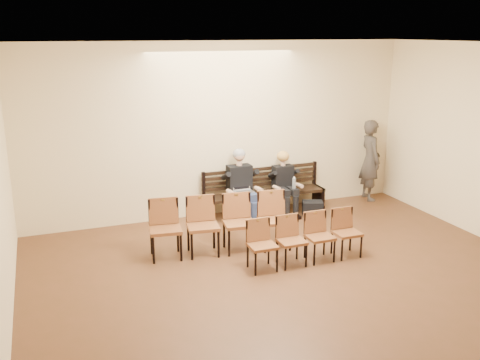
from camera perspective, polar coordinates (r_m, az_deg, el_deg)
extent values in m
plane|color=#58321E|center=(7.14, 11.84, -15.75)|extent=(10.00, 10.00, 0.00)
cube|color=beige|center=(10.80, -1.98, 5.34)|extent=(8.00, 0.02, 3.50)
cube|color=white|center=(6.12, 13.70, 13.55)|extent=(8.00, 10.00, 0.02)
cube|color=black|center=(11.15, 2.66, -2.43)|extent=(2.60, 0.90, 0.45)
cube|color=silver|center=(10.57, 0.43, -1.40)|extent=(0.41, 0.36, 0.26)
cylinder|color=silver|center=(10.95, 5.77, -0.92)|extent=(0.08, 0.08, 0.25)
cube|color=black|center=(11.11, 7.74, -3.02)|extent=(0.48, 0.41, 0.30)
imported|color=#3D3732|center=(12.21, 13.76, 2.69)|extent=(0.61, 0.82, 2.08)
cube|color=brown|center=(9.11, -2.01, -4.83)|extent=(2.46, 0.85, 0.99)
cube|color=brown|center=(8.81, 7.05, -6.30)|extent=(1.97, 0.45, 0.81)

